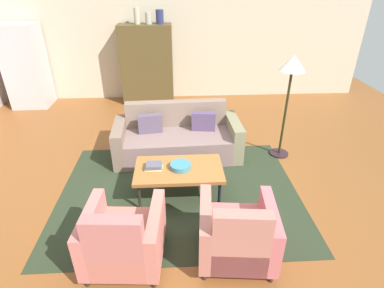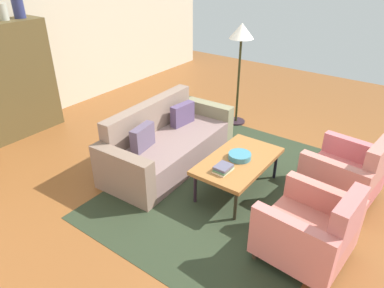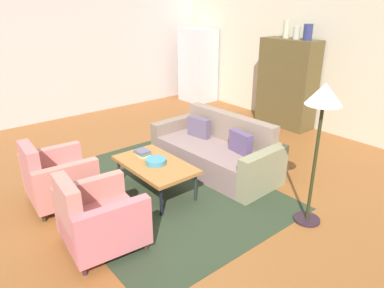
{
  "view_description": "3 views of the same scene",
  "coord_description": "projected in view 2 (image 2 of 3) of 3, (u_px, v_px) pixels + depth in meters",
  "views": [
    {
      "loc": [
        -0.2,
        -3.6,
        2.77
      ],
      "look_at": [
        0.0,
        0.02,
        0.76
      ],
      "focal_mm": 28.81,
      "sensor_mm": 36.0,
      "label": 1
    },
    {
      "loc": [
        -3.55,
        -1.84,
        2.73
      ],
      "look_at": [
        -0.33,
        0.52,
        0.53
      ],
      "focal_mm": 33.14,
      "sensor_mm": 36.0,
      "label": 2
    },
    {
      "loc": [
        3.56,
        -2.53,
        2.55
      ],
      "look_at": [
        -0.14,
        0.54,
        0.58
      ],
      "focal_mm": 33.5,
      "sensor_mm": 36.0,
      "label": 3
    }
  ],
  "objects": [
    {
      "name": "fruit_bowl",
      "position": [
        240.0,
        156.0,
        4.38
      ],
      "size": [
        0.28,
        0.28,
        0.07
      ],
      "primitive_type": "cylinder",
      "color": "teal",
      "rests_on": "coffee_table"
    },
    {
      "name": "vase_round",
      "position": [
        3.0,
        12.0,
        5.24
      ],
      "size": [
        0.14,
        0.14,
        0.24
      ],
      "primitive_type": "cylinder",
      "color": "#AAAB99",
      "rests_on": "cabinet"
    },
    {
      "name": "wall_back",
      "position": [
        41.0,
        36.0,
        6.2
      ],
      "size": [
        8.84,
        0.12,
        2.8
      ],
      "primitive_type": "cube",
      "color": "beige",
      "rests_on": "ground"
    },
    {
      "name": "couch",
      "position": [
        165.0,
        144.0,
        5.07
      ],
      "size": [
        2.13,
        0.98,
        0.86
      ],
      "rotation": [
        0.0,
        0.0,
        3.18
      ],
      "color": "#806662",
      "rests_on": "ground"
    },
    {
      "name": "cabinet",
      "position": [
        13.0,
        80.0,
        5.66
      ],
      "size": [
        1.2,
        0.51,
        1.8
      ],
      "color": "brown",
      "rests_on": "ground"
    },
    {
      "name": "coffee_table",
      "position": [
        238.0,
        162.0,
        4.4
      ],
      "size": [
        1.2,
        0.7,
        0.45
      ],
      "color": "black",
      "rests_on": "ground"
    },
    {
      "name": "armchair_left",
      "position": [
        312.0,
        232.0,
        3.4
      ],
      "size": [
        0.86,
        0.86,
        0.88
      ],
      "rotation": [
        0.0,
        0.0,
        -0.08
      ],
      "color": "#362619",
      "rests_on": "ground"
    },
    {
      "name": "area_rug",
      "position": [
        233.0,
        187.0,
        4.62
      ],
      "size": [
        3.4,
        2.6,
        0.01
      ],
      "primitive_type": "cube",
      "color": "#293422",
      "rests_on": "ground"
    },
    {
      "name": "ground_plane",
      "position": [
        238.0,
        180.0,
        4.77
      ],
      "size": [
        10.6,
        10.6,
        0.0
      ],
      "primitive_type": "plane",
      "color": "brown"
    },
    {
      "name": "book_stack",
      "position": [
        223.0,
        168.0,
        4.13
      ],
      "size": [
        0.24,
        0.17,
        0.08
      ],
      "color": "beige",
      "rests_on": "coffee_table"
    },
    {
      "name": "floor_lamp",
      "position": [
        241.0,
        41.0,
        5.69
      ],
      "size": [
        0.4,
        0.4,
        1.72
      ],
      "color": "black",
      "rests_on": "ground"
    },
    {
      "name": "vase_small",
      "position": [
        18.0,
        8.0,
        5.4
      ],
      "size": [
        0.17,
        0.17,
        0.3
      ],
      "primitive_type": "cylinder",
      "color": "navy",
      "rests_on": "cabinet"
    },
    {
      "name": "armchair_right",
      "position": [
        347.0,
        176.0,
        4.25
      ],
      "size": [
        0.87,
        0.87,
        0.88
      ],
      "rotation": [
        0.0,
        0.0,
        -0.1
      ],
      "color": "#322713",
      "rests_on": "ground"
    }
  ]
}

